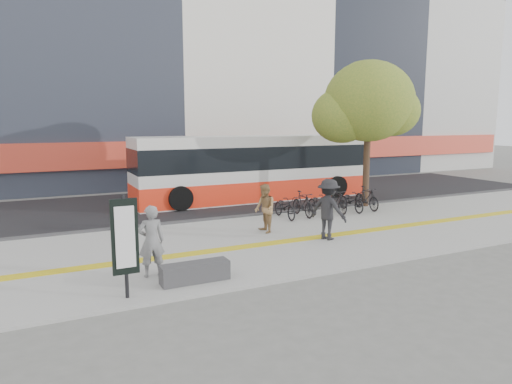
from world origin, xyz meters
name	(u,v)px	position (x,y,z in m)	size (l,w,h in m)	color
ground	(270,257)	(0.00, 0.00, 0.00)	(120.00, 120.00, 0.00)	#60605B
sidewalk	(247,243)	(0.00, 1.50, 0.04)	(40.00, 7.00, 0.08)	gray
tactile_strip	(254,245)	(0.00, 1.00, 0.09)	(40.00, 0.45, 0.01)	gold
street	(178,204)	(0.00, 9.00, 0.03)	(40.00, 8.00, 0.06)	black
curb	(208,220)	(0.00, 5.00, 0.07)	(40.00, 0.25, 0.14)	#343436
bench	(195,272)	(-2.60, -1.20, 0.30)	(1.60, 0.45, 0.45)	#343436
signboard	(125,238)	(-4.20, -1.51, 1.37)	(0.55, 0.10, 2.20)	black
street_tree	(366,103)	(7.18, 4.82, 4.51)	(4.40, 3.80, 6.31)	#362218
bus	(254,170)	(3.61, 8.50, 1.48)	(11.37, 2.70, 3.03)	silver
bicycle_row	(327,202)	(4.69, 4.00, 0.54)	(4.55, 1.71, 0.98)	black
seated_woman	(151,241)	(-3.40, -0.39, 0.95)	(0.63, 0.41, 1.73)	black
pedestrian_tan	(265,208)	(1.02, 2.32, 0.89)	(0.79, 0.62, 1.63)	#977348
pedestrian_dark	(328,209)	(2.42, 0.67, 1.04)	(1.24, 0.71, 1.91)	black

